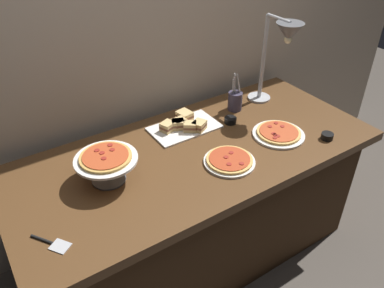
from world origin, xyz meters
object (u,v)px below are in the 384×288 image
object	(u,v)px
heat_lamp	(283,41)
utensil_holder	(235,100)
pizza_plate_center	(279,133)
pizza_plate_front	(229,161)
sauce_cup_far	(230,120)
sauce_cup_near	(327,136)
sandwich_platter	(184,125)
serving_spatula	(51,243)
pizza_plate_raised_stand	(106,161)

from	to	relation	value
heat_lamp	utensil_holder	bearing A→B (deg)	152.16
heat_lamp	pizza_plate_center	bearing A→B (deg)	-129.15
pizza_plate_front	sauce_cup_far	bearing A→B (deg)	51.31
pizza_plate_front	sauce_cup_near	distance (m)	0.57
sandwich_platter	utensil_holder	xyz separation A→B (m)	(0.37, 0.02, 0.04)
pizza_plate_center	serving_spatula	size ratio (longest dim) A/B	1.75
pizza_plate_center	sauce_cup_far	size ratio (longest dim) A/B	4.03
heat_lamp	pizza_plate_front	size ratio (longest dim) A/B	2.10
pizza_plate_center	utensil_holder	world-z (taller)	utensil_holder
sandwich_platter	serving_spatula	world-z (taller)	sandwich_platter
sauce_cup_near	sandwich_platter	bearing A→B (deg)	139.04
heat_lamp	pizza_plate_front	bearing A→B (deg)	-153.06
pizza_plate_center	utensil_holder	xyz separation A→B (m)	(-0.02, 0.35, 0.05)
pizza_plate_raised_stand	sauce_cup_near	bearing A→B (deg)	-16.27
sauce_cup_near	serving_spatula	xyz separation A→B (m)	(-1.43, 0.09, -0.01)
heat_lamp	pizza_plate_center	world-z (taller)	heat_lamp
sauce_cup_far	pizza_plate_front	bearing A→B (deg)	-128.69
pizza_plate_front	pizza_plate_raised_stand	xyz separation A→B (m)	(-0.54, 0.20, 0.10)
sauce_cup_far	pizza_plate_raised_stand	bearing A→B (deg)	-173.36
pizza_plate_front	serving_spatula	distance (m)	0.87
heat_lamp	sauce_cup_near	world-z (taller)	heat_lamp
sauce_cup_near	pizza_plate_center	bearing A→B (deg)	139.17
sauce_cup_far	utensil_holder	bearing A→B (deg)	42.99
pizza_plate_raised_stand	sandwich_platter	bearing A→B (deg)	19.28
sandwich_platter	pizza_plate_raised_stand	bearing A→B (deg)	-160.72
pizza_plate_raised_stand	sauce_cup_far	xyz separation A→B (m)	(0.77, 0.09, -0.09)
pizza_plate_center	utensil_holder	bearing A→B (deg)	93.12
heat_lamp	pizza_plate_center	xyz separation A→B (m)	(-0.20, -0.24, -0.40)
utensil_holder	heat_lamp	bearing A→B (deg)	-27.84
sauce_cup_near	serving_spatula	world-z (taller)	sauce_cup_near
heat_lamp	utensil_holder	distance (m)	0.43
utensil_holder	serving_spatula	world-z (taller)	utensil_holder
heat_lamp	serving_spatula	distance (m)	1.53
sauce_cup_near	serving_spatula	bearing A→B (deg)	176.39
heat_lamp	sandwich_platter	bearing A→B (deg)	170.50
pizza_plate_center	sauce_cup_far	bearing A→B (deg)	118.73
pizza_plate_front	sauce_cup_far	xyz separation A→B (m)	(0.23, 0.29, 0.00)
sandwich_platter	serving_spatula	xyz separation A→B (m)	(-0.85, -0.41, -0.02)
pizza_plate_front	sauce_cup_far	size ratio (longest dim) A/B	3.64
pizza_plate_front	heat_lamp	bearing A→B (deg)	26.94
sandwich_platter	pizza_plate_center	bearing A→B (deg)	-41.02
utensil_holder	pizza_plate_raised_stand	bearing A→B (deg)	-167.47
heat_lamp	pizza_plate_raised_stand	size ratio (longest dim) A/B	1.86
heat_lamp	sauce_cup_near	bearing A→B (deg)	-90.56
sandwich_platter	sauce_cup_far	world-z (taller)	sandwich_platter
pizza_plate_front	sauce_cup_near	size ratio (longest dim) A/B	3.94
pizza_plate_front	sandwich_platter	size ratio (longest dim) A/B	0.67
serving_spatula	sandwich_platter	bearing A→B (deg)	25.78
pizza_plate_center	pizza_plate_raised_stand	bearing A→B (deg)	170.28
sandwich_platter	sauce_cup_near	bearing A→B (deg)	-40.96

